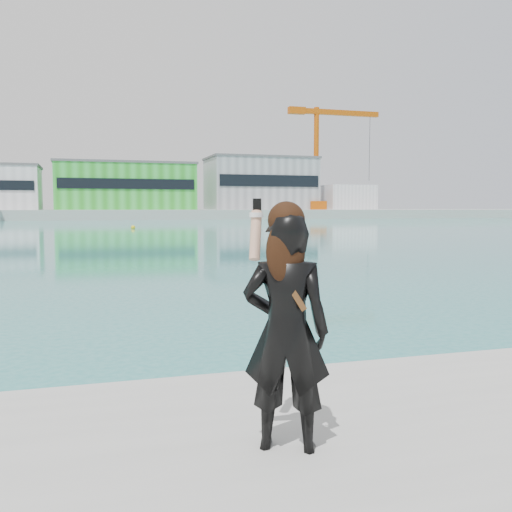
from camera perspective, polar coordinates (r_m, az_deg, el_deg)
The scene contains 9 objects.
ground at distance 5.16m, azimuth -2.87°, elevation -23.36°, with size 500.00×500.00×0.00m, color #1A7979.
far_quay at distance 134.43m, azimuth -16.38°, elevation 4.04°, with size 320.00×40.00×2.00m, color #9E9E99.
warehouse_green at distance 132.80m, azimuth -12.96°, elevation 6.81°, with size 30.60×16.36×10.50m.
warehouse_grey_right at distance 138.75m, azimuth 0.44°, elevation 7.26°, with size 25.50×15.35×12.50m.
ancillary_shed at distance 144.90m, azimuth 9.06°, elevation 5.80°, with size 12.00×10.00×6.00m, color silver.
dock_crane at distance 138.16m, azimuth 6.51°, elevation 10.06°, with size 23.00×4.00×24.00m.
flagpole_right at distance 127.61m, azimuth -6.37°, elevation 6.66°, with size 1.28×0.16×8.00m.
buoy_near at distance 67.72m, azimuth -12.19°, elevation 2.68°, with size 0.50×0.50×0.50m, color yellow.
woman at distance 3.85m, azimuth 3.01°, elevation -6.81°, with size 0.69×0.59×1.70m.
Camera 1 is at (-1.09, -4.42, 2.44)m, focal length 40.00 mm.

